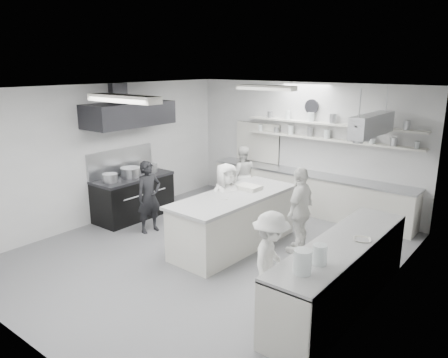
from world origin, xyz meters
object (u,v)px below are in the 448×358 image
Objects in this scene: right_counter at (341,275)px; cook_back at (242,175)px; prep_island at (234,222)px; back_counter at (306,193)px; cook_stove at (149,197)px; stove at (134,198)px.

right_counter is 4.94m from cook_back.
prep_island is 1.84× the size of cook_back.
prep_island is 2.71m from cook_back.
back_counter is at bearing 153.61° from cook_back.
cook_stove is (-4.29, 0.22, 0.28)m from right_counter.
cook_back is (-1.58, -0.42, 0.26)m from back_counter.
right_counter is at bearing -81.63° from cook_stove.
back_counter is (2.90, 2.80, 0.01)m from stove.
cook_stove is at bearing 177.01° from right_counter.
back_counter is 1.88× the size of prep_island.
cook_stove is at bearing -121.43° from back_counter.
cook_stove is 2.78m from cook_back.
stove is 1.20× the size of cook_stove.
right_counter is (2.35, -3.40, 0.01)m from back_counter.
right_counter is 2.56m from prep_island.
back_counter is at bearing -20.08° from cook_stove.
cook_stove is (-1.94, -3.18, 0.29)m from back_counter.
prep_island is (2.79, 0.11, 0.04)m from stove.
cook_back is at bearing 125.02° from prep_island.
cook_stove reaches higher than right_counter.
back_counter is 4.13m from right_counter.
cook_back is (-3.93, 2.98, 0.25)m from right_counter.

